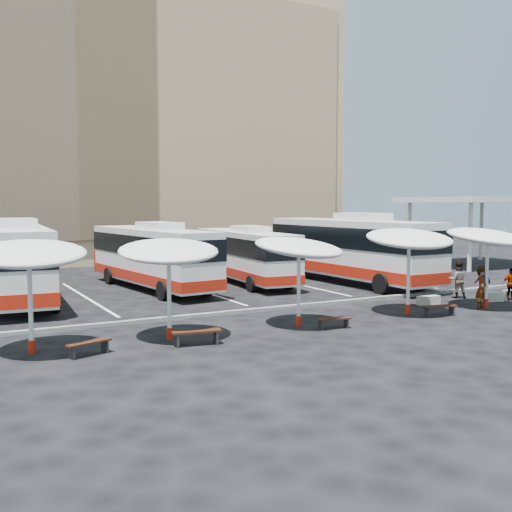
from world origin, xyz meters
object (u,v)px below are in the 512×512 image
sunshade_3 (409,239)px  passenger_1 (458,280)px  wood_bench_1 (197,334)px  passenger_3 (483,279)px  sunshade_1 (169,251)px  bus_1 (152,255)px  wood_bench_0 (88,345)px  bus_0 (16,259)px  passenger_2 (511,284)px  sunshade_2 (299,248)px  conc_bench_1 (491,297)px  sunshade_4 (488,237)px  bus_2 (244,254)px  bus_3 (350,247)px  sunshade_0 (29,254)px  conc_bench_0 (429,300)px  wood_bench_2 (334,320)px  wood_bench_3 (439,308)px  passenger_0 (481,288)px

sunshade_3 → passenger_1: 6.16m
wood_bench_1 → passenger_3: passenger_3 is taller
sunshade_1 → sunshade_3: (10.63, -0.36, 0.15)m
sunshade_3 → passenger_1: bearing=21.9°
bus_1 → wood_bench_0: size_ratio=7.92×
passenger_3 → bus_0: bearing=-8.9°
sunshade_3 → passenger_2: size_ratio=2.82×
sunshade_1 → passenger_2: sunshade_1 is taller
sunshade_2 → bus_0: bearing=126.7°
bus_0 → conc_bench_1: bearing=-24.9°
sunshade_4 → wood_bench_1: 14.62m
bus_1 → wood_bench_1: size_ratio=7.01×
bus_2 → passenger_3: 13.33m
bus_2 → sunshade_3: size_ratio=2.44×
bus_3 → passenger_2: 9.55m
wood_bench_0 → sunshade_3: bearing=2.5°
sunshade_3 → wood_bench_1: sunshade_3 is taller
sunshade_0 → conc_bench_1: 21.21m
sunshade_2 → passenger_2: bearing=1.3°
sunshade_0 → conc_bench_1: (21.00, 0.05, -2.92)m
bus_0 → bus_3: 18.43m
conc_bench_0 → passenger_1: bearing=16.0°
sunshade_4 → passenger_2: 3.82m
sunshade_0 → sunshade_3: 15.16m
bus_1 → sunshade_4: bearing=-54.7°
sunshade_0 → wood_bench_2: size_ratio=2.89×
bus_0 → sunshade_2: (8.75, -11.72, 0.97)m
sunshade_1 → passenger_3: 18.39m
wood_bench_3 → conc_bench_1: bearing=17.7°
conc_bench_1 → sunshade_4: bearing=-145.9°
passenger_0 → passenger_1: (1.43, 2.64, 0.01)m
sunshade_2 → passenger_1: size_ratio=2.47×
wood_bench_2 → passenger_3: (12.05, 3.47, 0.45)m
bus_1 → conc_bench_0: (9.69, -11.11, -1.70)m
sunshade_1 → passenger_2: 17.77m
sunshade_4 → conc_bench_0: 3.90m
bus_3 → bus_0: bearing=171.1°
wood_bench_3 → passenger_0: bearing=9.1°
bus_0 → conc_bench_0: (16.75, -10.48, -1.85)m
sunshade_0 → passenger_0: bearing=-3.2°
bus_2 → passenger_0: (5.36, -12.84, -0.85)m
bus_0 → bus_3: (18.26, -2.45, 0.08)m
passenger_2 → sunshade_3: bearing=-159.7°
sunshade_0 → sunshade_3: sunshade_3 is taller
bus_1 → sunshade_3: (7.16, -12.45, 1.31)m
sunshade_1 → passenger_0: (14.49, -0.87, -2.16)m
bus_1 → bus_2: bearing=-7.1°
bus_2 → wood_bench_3: 13.60m
wood_bench_1 → passenger_2: (17.15, 1.33, 0.41)m
wood_bench_0 → bus_1: bearing=63.6°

